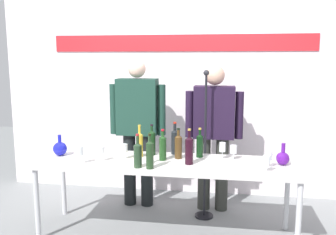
# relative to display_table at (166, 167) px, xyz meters

# --- Properties ---
(ground_plane) EXTENTS (10.00, 10.00, 0.00)m
(ground_plane) POSITION_rel_display_table_xyz_m (0.00, 0.00, -0.68)
(ground_plane) COLOR gray
(back_wall) EXTENTS (4.60, 0.11, 3.00)m
(back_wall) POSITION_rel_display_table_xyz_m (0.00, 1.24, 0.82)
(back_wall) COLOR white
(back_wall) RESTS_ON ground
(display_table) EXTENTS (2.48, 0.68, 0.74)m
(display_table) POSITION_rel_display_table_xyz_m (0.00, 0.00, 0.00)
(display_table) COLOR silver
(display_table) RESTS_ON ground
(decanter_blue_left) EXTENTS (0.14, 0.14, 0.21)m
(decanter_blue_left) POSITION_rel_display_table_xyz_m (-1.08, 0.05, 0.13)
(decanter_blue_left) COLOR #1A1EBE
(decanter_blue_left) RESTS_ON display_table
(decanter_blue_right) EXTENTS (0.12, 0.12, 0.21)m
(decanter_blue_right) POSITION_rel_display_table_xyz_m (1.08, 0.05, 0.12)
(decanter_blue_right) COLOR #55168A
(decanter_blue_right) RESTS_ON display_table
(presenter_left) EXTENTS (0.65, 0.22, 1.69)m
(presenter_left) POSITION_rel_display_table_xyz_m (-0.43, 0.68, 0.29)
(presenter_left) COLOR black
(presenter_left) RESTS_ON ground
(presenter_right) EXTENTS (0.64, 0.22, 1.63)m
(presenter_right) POSITION_rel_display_table_xyz_m (0.43, 0.68, 0.26)
(presenter_right) COLOR #2F312C
(presenter_right) RESTS_ON ground
(wine_bottle_0) EXTENTS (0.07, 0.07, 0.32)m
(wine_bottle_0) POSITION_rel_display_table_xyz_m (-0.28, 0.13, 0.19)
(wine_bottle_0) COLOR gold
(wine_bottle_0) RESTS_ON display_table
(wine_bottle_1) EXTENTS (0.07, 0.07, 0.31)m
(wine_bottle_1) POSITION_rel_display_table_xyz_m (-0.22, -0.23, 0.18)
(wine_bottle_1) COLOR #223A23
(wine_bottle_1) RESTS_ON display_table
(wine_bottle_2) EXTENTS (0.07, 0.07, 0.32)m
(wine_bottle_2) POSITION_rel_display_table_xyz_m (-0.18, 0.21, 0.19)
(wine_bottle_2) COLOR #143416
(wine_bottle_2) RESTS_ON display_table
(wine_bottle_3) EXTENTS (0.07, 0.07, 0.30)m
(wine_bottle_3) POSITION_rel_display_table_xyz_m (0.11, 0.12, 0.18)
(wine_bottle_3) COLOR #4C3317
(wine_bottle_3) RESTS_ON display_table
(wine_bottle_4) EXTENTS (0.07, 0.07, 0.31)m
(wine_bottle_4) POSITION_rel_display_table_xyz_m (-0.10, -0.25, 0.19)
(wine_bottle_4) COLOR #1E381C
(wine_bottle_4) RESTS_ON display_table
(wine_bottle_5) EXTENTS (0.07, 0.07, 0.29)m
(wine_bottle_5) POSITION_rel_display_table_xyz_m (0.31, 0.20, 0.18)
(wine_bottle_5) COLOR black
(wine_bottle_5) RESTS_ON display_table
(wine_bottle_6) EXTENTS (0.07, 0.07, 0.33)m
(wine_bottle_6) POSITION_rel_display_table_xyz_m (0.05, 0.28, 0.19)
(wine_bottle_6) COLOR black
(wine_bottle_6) RESTS_ON display_table
(wine_bottle_7) EXTENTS (0.07, 0.07, 0.30)m
(wine_bottle_7) POSITION_rel_display_table_xyz_m (-0.03, 0.04, 0.19)
(wine_bottle_7) COLOR #1C411A
(wine_bottle_7) RESTS_ON display_table
(wine_bottle_8) EXTENTS (0.08, 0.08, 0.33)m
(wine_bottle_8) POSITION_rel_display_table_xyz_m (0.23, -0.06, 0.19)
(wine_bottle_8) COLOR black
(wine_bottle_8) RESTS_ON display_table
(wine_glass_left_0) EXTENTS (0.06, 0.06, 0.14)m
(wine_glass_left_0) POSITION_rel_display_table_xyz_m (-0.61, -0.09, 0.16)
(wine_glass_left_0) COLOR white
(wine_glass_left_0) RESTS_ON display_table
(wine_glass_left_1) EXTENTS (0.06, 0.06, 0.15)m
(wine_glass_left_1) POSITION_rel_display_table_xyz_m (-0.41, 0.03, 0.16)
(wine_glass_left_1) COLOR white
(wine_glass_left_1) RESTS_ON display_table
(wine_glass_left_2) EXTENTS (0.07, 0.07, 0.17)m
(wine_glass_left_2) POSITION_rel_display_table_xyz_m (-0.77, -0.20, 0.17)
(wine_glass_left_2) COLOR white
(wine_glass_left_2) RESTS_ON display_table
(wine_glass_right_0) EXTENTS (0.06, 0.06, 0.14)m
(wine_glass_right_0) POSITION_rel_display_table_xyz_m (0.64, 0.16, 0.15)
(wine_glass_right_0) COLOR white
(wine_glass_right_0) RESTS_ON display_table
(wine_glass_right_1) EXTENTS (0.06, 0.06, 0.16)m
(wine_glass_right_1) POSITION_rel_display_table_xyz_m (0.53, 0.17, 0.17)
(wine_glass_right_1) COLOR white
(wine_glass_right_1) RESTS_ON display_table
(wine_glass_right_2) EXTENTS (0.06, 0.06, 0.15)m
(wine_glass_right_2) POSITION_rel_display_table_xyz_m (0.91, -0.19, 0.16)
(wine_glass_right_2) COLOR white
(wine_glass_right_2) RESTS_ON display_table
(wine_glass_right_3) EXTENTS (0.06, 0.06, 0.15)m
(wine_glass_right_3) POSITION_rel_display_table_xyz_m (0.95, -0.05, 0.16)
(wine_glass_right_3) COLOR white
(wine_glass_right_3) RESTS_ON display_table
(microphone_stand) EXTENTS (0.20, 0.20, 1.59)m
(microphone_stand) POSITION_rel_display_table_xyz_m (0.35, 0.45, -0.15)
(microphone_stand) COLOR black
(microphone_stand) RESTS_ON ground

